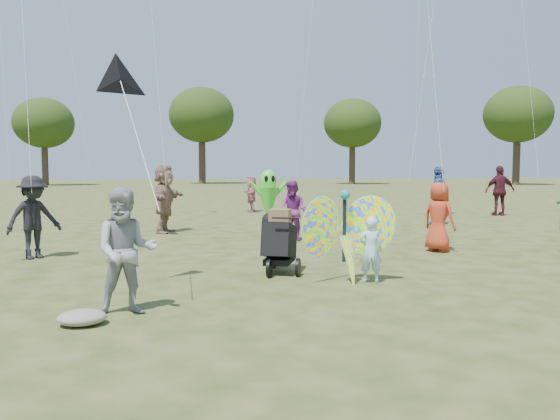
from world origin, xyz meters
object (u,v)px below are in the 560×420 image
object	(u,v)px
child_girl	(371,250)
adult_man	(126,251)
crowd_a	(439,217)
crowd_b	(33,217)
butterfly_kite	(347,237)
crowd_e	(293,211)
crowd_h	(500,191)
crowd_j	(251,194)
alien_kite	(268,199)
jogging_stroller	(279,237)
crowd_c	(439,196)
crowd_d	(165,199)

from	to	relation	value
child_girl	adult_man	xyz separation A→B (m)	(-3.57, -1.14, 0.26)
adult_man	crowd_a	xyz separation A→B (m)	(6.15, 3.85, -0.03)
crowd_a	crowd_b	size ratio (longest dim) A/B	0.91
child_girl	butterfly_kite	world-z (taller)	butterfly_kite
crowd_e	crowd_h	xyz separation A→B (m)	(9.14, 5.25, 0.20)
adult_man	crowd_e	world-z (taller)	adult_man
child_girl	crowd_e	world-z (taller)	crowd_e
child_girl	crowd_h	bearing A→B (deg)	-117.45
child_girl	crowd_a	world-z (taller)	crowd_a
crowd_e	crowd_j	bearing A→B (deg)	128.48
crowd_b	butterfly_kite	bearing A→B (deg)	-68.11
adult_man	alien_kite	bearing A→B (deg)	64.31
crowd_a	crowd_j	size ratio (longest dim) A/B	1.02
crowd_a	jogging_stroller	distance (m)	4.13
crowd_b	child_girl	bearing A→B (deg)	-66.84
alien_kite	crowd_h	bearing A→B (deg)	23.24
crowd_j	butterfly_kite	bearing A→B (deg)	-1.12
crowd_a	crowd_c	xyz separation A→B (m)	(2.66, 5.03, 0.17)
adult_man	crowd_d	distance (m)	8.51
crowd_e	crowd_j	xyz separation A→B (m)	(0.35, 9.00, -0.01)
adult_man	crowd_h	world-z (taller)	crowd_h
adult_man	crowd_c	world-z (taller)	crowd_c
crowd_c	crowd_d	xyz separation A→B (m)	(-8.38, -0.38, 0.02)
crowd_b	jogging_stroller	distance (m)	5.01
crowd_h	jogging_stroller	world-z (taller)	crowd_h
crowd_c	crowd_e	world-z (taller)	crowd_c
alien_kite	crowd_d	bearing A→B (deg)	156.43
child_girl	crowd_a	distance (m)	3.74
crowd_h	jogging_stroller	size ratio (longest dim) A/B	1.63
crowd_a	crowd_e	world-z (taller)	crowd_a
crowd_d	crowd_j	world-z (taller)	crowd_d
crowd_j	butterfly_kite	size ratio (longest dim) A/B	0.84
adult_man	crowd_h	distance (m)	17.05
crowd_b	crowd_c	size ratio (longest dim) A/B	0.89
crowd_e	alien_kite	bearing A→B (deg)	149.68
crowd_h	alien_kite	distance (m)	10.38
crowd_b	crowd_e	distance (m)	5.80
crowd_h	crowd_b	bearing A→B (deg)	34.18
crowd_e	crowd_h	size ratio (longest dim) A/B	0.79
crowd_c	crowd_j	distance (m)	8.01
crowd_h	alien_kite	bearing A→B (deg)	32.56
adult_man	jogging_stroller	world-z (taller)	adult_man
crowd_j	butterfly_kite	xyz separation A→B (m)	(-0.66, -13.96, -0.02)
jogging_stroller	crowd_a	bearing A→B (deg)	46.78
child_girl	crowd_d	distance (m)	8.01
crowd_d	alien_kite	size ratio (longest dim) A/B	1.08
crowd_j	alien_kite	distance (m)	7.88
adult_man	crowd_a	size ratio (longest dim) A/B	1.05
crowd_d	crowd_a	bearing A→B (deg)	-110.15
jogging_stroller	adult_man	bearing A→B (deg)	-112.30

